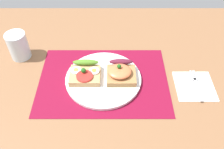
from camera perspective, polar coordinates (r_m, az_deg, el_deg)
name	(u,v)px	position (r cm, az deg, el deg)	size (l,w,h in cm)	color
ground_plane	(103,83)	(81.08, -2.12, -2.14)	(120.00, 90.00, 3.20)	brown
placemat	(103,80)	(79.77, -2.16, -1.32)	(42.67, 30.38, 0.30)	maroon
plate	(103,79)	(79.29, -2.17, -1.00)	(25.02, 25.02, 1.01)	white
sandwich_egg_tomato	(85,74)	(78.54, -6.52, 0.18)	(9.90, 9.82, 4.19)	tan
sandwich_salmon	(120,72)	(77.86, 1.98, 0.50)	(9.38, 10.03, 5.42)	#A37544
napkin	(194,86)	(82.36, 18.99, -2.52)	(12.41, 12.69, 0.60)	white
fork	(196,84)	(82.42, 19.35, -2.11)	(1.62, 13.21, 0.32)	#B7B7BC
drinking_glass	(18,46)	(91.40, -21.55, 6.37)	(7.06, 7.06, 9.79)	silver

